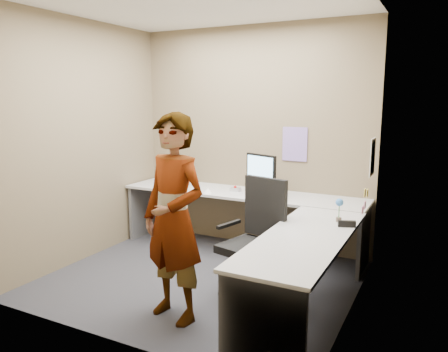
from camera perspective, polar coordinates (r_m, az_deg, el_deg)
The scene contains 21 objects.
ground at distance 4.61m, azimuth -3.10°, elevation -13.31°, with size 3.00×3.00×0.00m, color #28282D.
wall_back at distance 5.41m, azimuth 3.72°, elevation 4.99°, with size 3.00×3.00×0.00m, color brown.
wall_right at distance 3.74m, azimuth 17.01°, elevation 2.27°, with size 2.70×2.70×0.00m, color brown.
wall_left at distance 5.18m, azimuth -17.80°, elevation 4.29°, with size 2.70×2.70×0.00m, color brown.
ceiling at distance 4.32m, azimuth -3.47°, elevation 21.70°, with size 3.00×3.00×0.00m, color white.
desk at distance 4.55m, azimuth 4.08°, elevation -5.76°, with size 2.98×2.58×0.73m.
paper_ream at distance 5.03m, azimuth 4.72°, elevation -2.25°, with size 0.28×0.20×0.06m, color red.
monitor at distance 4.99m, azimuth 4.83°, elevation 0.88°, with size 0.42×0.21×0.42m.
laptop at distance 5.64m, azimuth -6.67°, elevation -0.58°, with size 0.40×0.36×0.25m.
trackball_mouse at distance 5.25m, azimuth 1.51°, elevation -1.73°, with size 0.12×0.08×0.07m.
origami at distance 5.16m, azimuth -2.12°, elevation -1.89°, with size 0.10×0.10×0.06m, color white.
stapler at distance 3.95m, azimuth 15.75°, elevation -6.03°, with size 0.15×0.04×0.06m, color black.
flower at distance 4.07m, azimuth 14.82°, elevation -3.85°, with size 0.07×0.07×0.22m.
calendar_purple at distance 5.21m, azimuth 9.23°, elevation 4.13°, with size 0.30×0.01×0.40m, color #846BB7.
calendar_white at distance 4.63m, azimuth 18.83°, elevation 2.36°, with size 0.01×0.28×0.38m, color white.
sticky_note_a at distance 4.34m, azimuth 17.92°, elevation -2.10°, with size 0.01×0.07×0.07m, color #F2E059.
sticky_note_b at distance 4.41m, azimuth 17.94°, elevation -3.63°, with size 0.01×0.07×0.07m, color pink.
sticky_note_c at distance 4.30m, azimuth 17.66°, elevation -4.23°, with size 0.01×0.07×0.07m, color pink.
sticky_note_d at distance 4.49m, azimuth 18.21°, elevation -2.11°, with size 0.01×0.07×0.07m, color #F2E059.
office_chair at distance 4.10m, azimuth 4.01°, elevation -9.67°, with size 0.62×0.59×1.09m.
person at distance 3.60m, azimuth -6.57°, elevation -5.54°, with size 0.63×0.41×1.73m, color #999399.
Camera 1 is at (2.14, -3.65, 1.83)m, focal length 35.00 mm.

